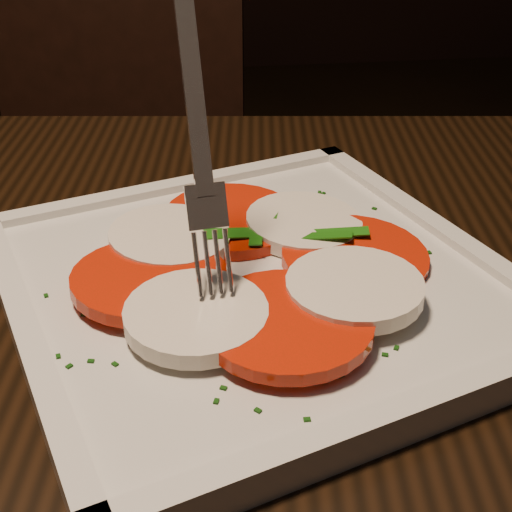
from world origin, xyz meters
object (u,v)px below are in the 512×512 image
object	(u,v)px
table	(132,484)
chair	(115,161)
fork	(192,104)
plate	(256,286)

from	to	relation	value
table	chair	bearing A→B (deg)	94.06
table	fork	size ratio (longest dim) A/B	6.81
chair	fork	bearing A→B (deg)	-72.80
chair	table	bearing A→B (deg)	-77.11
table	plate	bearing A→B (deg)	33.41
table	chair	size ratio (longest dim) A/B	1.39
plate	fork	world-z (taller)	fork
chair	fork	distance (m)	0.82
chair	plate	size ratio (longest dim) A/B	3.11
table	plate	distance (m)	0.15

